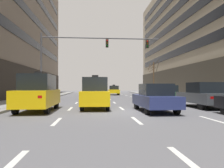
{
  "coord_description": "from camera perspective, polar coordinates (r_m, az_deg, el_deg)",
  "views": [
    {
      "loc": [
        -1.82,
        -11.98,
        1.46
      ],
      "look_at": [
        0.88,
        19.69,
        1.81
      ],
      "focal_mm": 34.04,
      "sensor_mm": 36.0,
      "label": 1
    }
  ],
  "objects": [
    {
      "name": "traffic_signal_0",
      "position": [
        22.16,
        -7.48,
        8.82
      ],
      "size": [
        12.17,
        0.35,
        6.75
      ],
      "color": "#4C4C51",
      "rests_on": "sidewalk_left"
    },
    {
      "name": "lane_stripe_l3_s9",
      "position": [
        39.35,
        2.7,
        -2.76
      ],
      "size": [
        0.16,
        2.0,
        0.01
      ],
      "primitive_type": "cube",
      "color": "silver",
      "rests_on": "ground"
    },
    {
      "name": "lane_stripe_l1_s9",
      "position": [
        39.04,
        -7.13,
        -2.77
      ],
      "size": [
        0.16,
        2.0,
        0.01
      ],
      "primitive_type": "cube",
      "color": "silver",
      "rests_on": "ground"
    },
    {
      "name": "car_parked_2",
      "position": [
        15.92,
        23.23,
        -2.77
      ],
      "size": [
        1.98,
        4.65,
        1.74
      ],
      "color": "black",
      "rests_on": "ground"
    },
    {
      "name": "lane_stripe_l1_s10",
      "position": [
        44.03,
        -6.87,
        -2.53
      ],
      "size": [
        0.16,
        2.0,
        0.01
      ],
      "primitive_type": "cube",
      "color": "silver",
      "rests_on": "ground"
    },
    {
      "name": "lane_stripe_l3_s6",
      "position": [
        24.58,
        7.33,
        -4.03
      ],
      "size": [
        0.16,
        2.0,
        0.01
      ],
      "primitive_type": "cube",
      "color": "silver",
      "rests_on": "ground"
    },
    {
      "name": "car_driving_0",
      "position": [
        12.5,
        11.44,
        -3.69
      ],
      "size": [
        1.84,
        4.31,
        1.61
      ],
      "color": "black",
      "rests_on": "ground"
    },
    {
      "name": "lane_stripe_l1_s6",
      "position": [
        24.07,
        -8.54,
        -4.1
      ],
      "size": [
        0.16,
        2.0,
        0.01
      ],
      "primitive_type": "cube",
      "color": "silver",
      "rests_on": "ground"
    },
    {
      "name": "lane_stripe_l2_s8",
      "position": [
        34.06,
        -1.8,
        -3.09
      ],
      "size": [
        0.16,
        2.0,
        0.01
      ],
      "primitive_type": "cube",
      "color": "silver",
      "rests_on": "ground"
    },
    {
      "name": "lane_stripe_l3_s3",
      "position": [
        10.47,
        25.15,
        -8.59
      ],
      "size": [
        0.16,
        2.0,
        0.01
      ],
      "primitive_type": "cube",
      "color": "silver",
      "rests_on": "ground"
    },
    {
      "name": "lane_stripe_l2_s5",
      "position": [
        19.12,
        0.62,
        -5.01
      ],
      "size": [
        0.16,
        2.0,
        0.01
      ],
      "primitive_type": "cube",
      "color": "silver",
      "rests_on": "ground"
    },
    {
      "name": "lane_stripe_l3_s4",
      "position": [
        14.98,
        15.48,
        -6.2
      ],
      "size": [
        0.16,
        2.0,
        0.01
      ],
      "primitive_type": "cube",
      "color": "silver",
      "rests_on": "ground"
    },
    {
      "name": "lane_stripe_l3_s7",
      "position": [
        29.48,
        5.27,
        -3.47
      ],
      "size": [
        0.16,
        2.0,
        0.01
      ],
      "primitive_type": "cube",
      "color": "silver",
      "rests_on": "ground"
    },
    {
      "name": "lane_stripe_l1_s8",
      "position": [
        34.05,
        -7.46,
        -3.08
      ],
      "size": [
        0.16,
        2.0,
        0.01
      ],
      "primitive_type": "cube",
      "color": "silver",
      "rests_on": "ground"
    },
    {
      "name": "street_tree_1",
      "position": [
        36.48,
        11.11,
        2.03
      ],
      "size": [
        2.11,
        1.73,
        5.82
      ],
      "color": "#4C3823",
      "rests_on": "sidewalk_right"
    },
    {
      "name": "lane_stripe_l2_s10",
      "position": [
        44.04,
        -2.5,
        -2.53
      ],
      "size": [
        0.16,
        2.0,
        0.01
      ],
      "primitive_type": "cube",
      "color": "silver",
      "rests_on": "ground"
    },
    {
      "name": "lane_stripe_l2_s7",
      "position": [
        29.07,
        -1.27,
        -3.51
      ],
      "size": [
        0.16,
        2.0,
        0.01
      ],
      "primitive_type": "cube",
      "color": "silver",
      "rests_on": "ground"
    },
    {
      "name": "lane_stripe_l1_s4",
      "position": [
        14.14,
        -11.15,
        -6.55
      ],
      "size": [
        0.16,
        2.0,
        0.01
      ],
      "primitive_type": "cube",
      "color": "silver",
      "rests_on": "ground"
    },
    {
      "name": "lane_stripe_l2_s3",
      "position": [
        9.28,
        6.61,
        -9.68
      ],
      "size": [
        0.16,
        2.0,
        0.01
      ],
      "primitive_type": "cube",
      "color": "silver",
      "rests_on": "ground"
    },
    {
      "name": "lane_stripe_l1_s2",
      "position": [
        4.51,
        -26.08,
        -19.46
      ],
      "size": [
        0.16,
        2.0,
        0.01
      ],
      "primitive_type": "cube",
      "color": "silver",
      "rests_on": "ground"
    },
    {
      "name": "car_parked_3",
      "position": [
        22.47,
        14.62,
        -2.37
      ],
      "size": [
        1.81,
        4.21,
        1.57
      ],
      "color": "black",
      "rests_on": "ground"
    },
    {
      "name": "lane_stripe_l3_s8",
      "position": [
        34.4,
        3.8,
        -3.06
      ],
      "size": [
        0.16,
        2.0,
        0.01
      ],
      "primitive_type": "cube",
      "color": "silver",
      "rests_on": "ground"
    },
    {
      "name": "taxi_driving_2",
      "position": [
        13.96,
        -4.54,
        -2.49
      ],
      "size": [
        1.85,
        4.23,
        2.2
      ],
      "color": "black",
      "rests_on": "ground"
    },
    {
      "name": "lane_stripe_l1_s3",
      "position": [
        9.23,
        -14.61,
        -9.71
      ],
      "size": [
        0.16,
        2.0,
        0.01
      ],
      "primitive_type": "cube",
      "color": "silver",
      "rests_on": "ground"
    },
    {
      "name": "lane_stripe_l2_s9",
      "position": [
        39.05,
        -2.19,
        -2.77
      ],
      "size": [
        0.16,
        2.0,
        0.01
      ],
      "primitive_type": "cube",
      "color": "silver",
      "rests_on": "ground"
    },
    {
      "name": "lane_stripe_l3_s5",
      "position": [
        19.73,
        10.41,
        -4.87
      ],
      "size": [
        0.16,
        2.0,
        0.01
      ],
      "primitive_type": "cube",
      "color": "silver",
      "rests_on": "ground"
    },
    {
      "name": "lane_stripe_l1_s7",
      "position": [
        29.06,
        -7.91,
        -3.51
      ],
      "size": [
        0.16,
        2.0,
        0.01
      ],
      "primitive_type": "cube",
      "color": "silver",
      "rests_on": "ground"
    },
    {
      "name": "pedestrian_0",
      "position": [
        23.02,
        19.92,
        -1.66
      ],
      "size": [
        0.49,
        0.33,
        1.56
      ],
      "color": "black",
      "rests_on": "sidewalk_right"
    },
    {
      "name": "lane_stripe_l2_s6",
      "position": [
        24.09,
        -0.52,
        -4.11
      ],
      "size": [
        0.16,
        2.0,
        0.01
      ],
      "primitive_type": "cube",
      "color": "silver",
      "rests_on": "ground"
    },
    {
      "name": "ground_plane",
      "position": [
        12.21,
        3.79,
        -7.52
      ],
      "size": [
        120.0,
        120.0,
        0.0
      ],
      "primitive_type": "plane",
      "color": "slate"
    },
    {
      "name": "lane_stripe_l2_s4",
      "position": [
        14.17,
        2.56,
        -6.54
      ],
      "size": [
        0.16,
        2.0,
        0.01
      ],
      "primitive_type": "cube",
      "color": "silver",
      "rests_on": "ground"
    },
    {
      "name": "lane_stripe_l2_s2",
      "position": [
        4.61,
        19.8,
        -19.04
      ],
      "size": [
        0.16,
        2.0,
        0.01
      ],
      "primitive_type": "cube",
      "color": "silver",
      "rests_on": "ground"
    },
    {
      "name": "lane_stripe_l3_s10",
      "position": [
        44.31,
        1.85,
        -2.52
      ],
      "size": [
        0.16,
        2.0,
        0.01
      ],
      "primitive_type": "cube",
      "color": "silver",
      "rests_on": "ground"
    },
    {
      "name": "taxi_driving_1",
      "position": [
        13.24,
        -19.2,
        -2.29
      ],
      "size": [
        1.87,
        4.45,
        2.34
      ],
      "color": "black",
      "rests_on": "ground"
    },
    {
      "name": "taxi_driving_3",
      "position": [
        36.14,
        0.47,
        -1.72
      ],
      "size": [
        1.88,
        4.26,
        1.75
      ],
      "color": "black",
      "rests_on": "ground"
    },
    {
      "name": "lane_stripe_l1_s5",
      "position": [
        19.1,
        -9.51,
        -5.01
      ],
      "size": [
        0.16,
        2.0,
        0.01
      ],
      "primitive_type": "cube",
      "color": "silver",
      "rests_on": "ground"
    }
  ]
}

